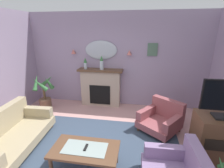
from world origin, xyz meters
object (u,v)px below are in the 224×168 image
mantel_vase_right (102,63)px  wall_sconce_right (129,53)px  framed_picture (153,50)px  fireplace (101,88)px  wall_sconce_left (73,51)px  mantel_vase_left (85,63)px  coffee_table (85,151)px  floral_couch (10,134)px  armchair_beside_couch (162,118)px  wall_mirror (101,50)px  potted_plant_corner_palm (44,94)px  tv_cabinet (218,140)px  tv_remote (86,148)px

mantel_vase_right → wall_sconce_right: 0.86m
mantel_vase_right → framed_picture: (1.45, 0.18, 0.39)m
fireplace → wall_sconce_left: 1.38m
mantel_vase_left → mantel_vase_right: bearing=0.0°
framed_picture → coffee_table: (-1.17, -2.73, -1.37)m
mantel_vase_right → floral_couch: 2.83m
coffee_table → armchair_beside_couch: size_ratio=0.97×
wall_mirror → potted_plant_corner_palm: size_ratio=0.91×
tv_cabinet → coffee_table: bearing=-165.7°
wall_sconce_left → floral_couch: bearing=-101.2°
mantel_vase_left → wall_mirror: wall_mirror is taller
framed_picture → tv_cabinet: bearing=-63.6°
wall_sconce_left → potted_plant_corner_palm: size_ratio=0.13×
floral_couch → potted_plant_corner_palm: size_ratio=1.66×
wall_mirror → armchair_beside_couch: wall_mirror is taller
tv_remote → potted_plant_corner_palm: (-1.95, 2.04, 0.02)m
wall_mirror → coffee_table: (0.33, -2.72, -1.33)m
wall_sconce_left → coffee_table: (1.18, -2.67, -1.28)m
mantel_vase_left → wall_mirror: size_ratio=0.36×
wall_mirror → potted_plant_corner_palm: (-1.60, -0.68, -1.24)m
framed_picture → potted_plant_corner_palm: (-3.10, -0.69, -1.28)m
wall_sconce_left → armchair_beside_couch: (2.58, -1.23, -1.35)m
fireplace → wall_sconce_right: bearing=6.2°
mantel_vase_right → wall_mirror: (-0.05, 0.17, 0.35)m
floral_couch → mantel_vase_right: bearing=58.6°
wall_mirror → coffee_table: wall_mirror is taller
wall_mirror → framed_picture: bearing=0.4°
tv_remote → mantel_vase_left: bearing=107.4°
wall_sconce_right → tv_cabinet: bearing=-50.7°
tv_remote → wall_mirror: bearing=97.3°
wall_mirror → wall_sconce_left: bearing=-176.6°
tv_remote → potted_plant_corner_palm: bearing=133.7°
wall_mirror → wall_sconce_left: (-0.85, -0.05, -0.05)m
mantel_vase_right → tv_cabinet: size_ratio=0.46×
wall_sconce_left → tv_remote: wall_sconce_left is taller
wall_sconce_right → mantel_vase_left: bearing=-174.7°
fireplace → floral_couch: bearing=-120.1°
armchair_beside_couch → wall_mirror: bearing=143.4°
tv_remote → tv_cabinet: 2.29m
wall_sconce_right → framed_picture: framed_picture is taller
wall_sconce_left → floral_couch: (-0.47, -2.37, -1.34)m
mantel_vase_left → wall_sconce_left: 0.53m
wall_sconce_left → fireplace: bearing=-6.2°
fireplace → tv_remote: size_ratio=8.50×
mantel_vase_left → tv_cabinet: 3.72m
floral_couch → armchair_beside_couch: 3.25m
tv_cabinet → armchair_beside_couch: bearing=134.2°
mantel_vase_left → mantel_vase_right: 0.50m
fireplace → tv_remote: bearing=-82.3°
mantel_vase_left → wall_sconce_left: bearing=163.3°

